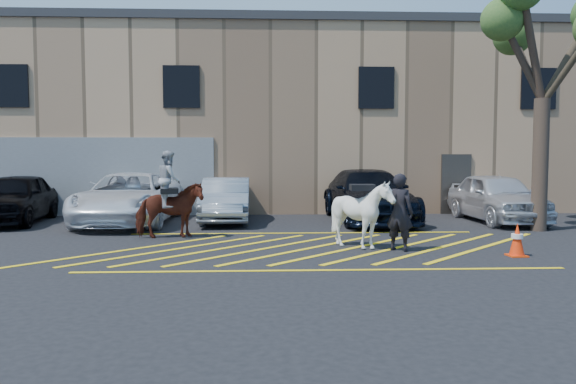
{
  "coord_description": "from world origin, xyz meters",
  "views": [
    {
      "loc": [
        -1.11,
        -13.36,
        2.25
      ],
      "look_at": [
        -0.5,
        0.2,
        1.3
      ],
      "focal_mm": 35.0,
      "sensor_mm": 36.0,
      "label": 1
    }
  ],
  "objects_px": {
    "mounted_bay": "(169,203)",
    "tree": "(544,31)",
    "car_blue_suv": "(368,195)",
    "handler": "(399,212)",
    "car_black_suv": "(14,198)",
    "car_white_suv": "(497,197)",
    "car_silver_sedan": "(226,200)",
    "saddled_white": "(362,214)",
    "car_white_pickup": "(129,198)",
    "traffic_cone": "(517,240)"
  },
  "relations": [
    {
      "from": "car_white_suv",
      "to": "saddled_white",
      "type": "bearing_deg",
      "value": -139.11
    },
    {
      "from": "handler",
      "to": "traffic_cone",
      "type": "xyz_separation_m",
      "value": [
        2.4,
        -0.81,
        -0.53
      ]
    },
    {
      "from": "car_white_suv",
      "to": "mounted_bay",
      "type": "distance_m",
      "value": 10.57
    },
    {
      "from": "saddled_white",
      "to": "handler",
      "type": "bearing_deg",
      "value": -22.3
    },
    {
      "from": "car_white_pickup",
      "to": "saddled_white",
      "type": "xyz_separation_m",
      "value": [
        6.58,
        -5.02,
        0.01
      ]
    },
    {
      "from": "car_white_pickup",
      "to": "car_silver_sedan",
      "type": "distance_m",
      "value": 3.08
    },
    {
      "from": "traffic_cone",
      "to": "car_black_suv",
      "type": "bearing_deg",
      "value": 154.55
    },
    {
      "from": "car_black_suv",
      "to": "mounted_bay",
      "type": "height_order",
      "value": "mounted_bay"
    },
    {
      "from": "car_white_pickup",
      "to": "traffic_cone",
      "type": "xyz_separation_m",
      "value": [
        9.79,
        -6.15,
        -0.44
      ]
    },
    {
      "from": "car_silver_sedan",
      "to": "saddled_white",
      "type": "height_order",
      "value": "saddled_white"
    },
    {
      "from": "handler",
      "to": "traffic_cone",
      "type": "bearing_deg",
      "value": -162.8
    },
    {
      "from": "car_white_suv",
      "to": "mounted_bay",
      "type": "xyz_separation_m",
      "value": [
        -10.11,
        -3.1,
        0.13
      ]
    },
    {
      "from": "traffic_cone",
      "to": "car_blue_suv",
      "type": "bearing_deg",
      "value": 107.56
    },
    {
      "from": "car_white_pickup",
      "to": "mounted_bay",
      "type": "bearing_deg",
      "value": -59.64
    },
    {
      "from": "car_blue_suv",
      "to": "handler",
      "type": "distance_m",
      "value": 5.68
    },
    {
      "from": "car_white_pickup",
      "to": "mounted_bay",
      "type": "height_order",
      "value": "mounted_bay"
    },
    {
      "from": "car_white_suv",
      "to": "handler",
      "type": "bearing_deg",
      "value": -132.57
    },
    {
      "from": "car_blue_suv",
      "to": "mounted_bay",
      "type": "distance_m",
      "value": 6.89
    },
    {
      "from": "car_white_suv",
      "to": "tree",
      "type": "height_order",
      "value": "tree"
    },
    {
      "from": "tree",
      "to": "car_white_pickup",
      "type": "bearing_deg",
      "value": 169.66
    },
    {
      "from": "handler",
      "to": "mounted_bay",
      "type": "relative_size",
      "value": 0.77
    },
    {
      "from": "saddled_white",
      "to": "car_black_suv",
      "type": "bearing_deg",
      "value": 152.81
    },
    {
      "from": "mounted_bay",
      "to": "traffic_cone",
      "type": "distance_m",
      "value": 8.55
    },
    {
      "from": "car_black_suv",
      "to": "car_white_suv",
      "type": "bearing_deg",
      "value": -6.84
    },
    {
      "from": "traffic_cone",
      "to": "tree",
      "type": "relative_size",
      "value": 0.1
    },
    {
      "from": "car_blue_suv",
      "to": "saddled_white",
      "type": "bearing_deg",
      "value": -104.93
    },
    {
      "from": "mounted_bay",
      "to": "traffic_cone",
      "type": "height_order",
      "value": "mounted_bay"
    },
    {
      "from": "car_white_pickup",
      "to": "car_blue_suv",
      "type": "distance_m",
      "value": 7.75
    },
    {
      "from": "handler",
      "to": "saddled_white",
      "type": "xyz_separation_m",
      "value": [
        -0.81,
        0.33,
        -0.08
      ]
    },
    {
      "from": "mounted_bay",
      "to": "tree",
      "type": "distance_m",
      "value": 11.5
    },
    {
      "from": "mounted_bay",
      "to": "traffic_cone",
      "type": "xyz_separation_m",
      "value": [
        7.99,
        -2.99,
        -0.57
      ]
    },
    {
      "from": "car_silver_sedan",
      "to": "car_white_suv",
      "type": "bearing_deg",
      "value": -3.82
    },
    {
      "from": "car_blue_suv",
      "to": "car_white_suv",
      "type": "bearing_deg",
      "value": -8.06
    },
    {
      "from": "mounted_bay",
      "to": "saddled_white",
      "type": "relative_size",
      "value": 1.42
    },
    {
      "from": "traffic_cone",
      "to": "mounted_bay",
      "type": "bearing_deg",
      "value": 159.51
    },
    {
      "from": "mounted_bay",
      "to": "car_silver_sedan",
      "type": "bearing_deg",
      "value": 70.33
    },
    {
      "from": "car_blue_suv",
      "to": "car_black_suv",
      "type": "bearing_deg",
      "value": 177.49
    },
    {
      "from": "saddled_white",
      "to": "traffic_cone",
      "type": "relative_size",
      "value": 2.22
    },
    {
      "from": "car_white_suv",
      "to": "traffic_cone",
      "type": "height_order",
      "value": "car_white_suv"
    },
    {
      "from": "handler",
      "to": "saddled_white",
      "type": "relative_size",
      "value": 1.1
    },
    {
      "from": "car_silver_sedan",
      "to": "saddled_white",
      "type": "relative_size",
      "value": 2.68
    },
    {
      "from": "tree",
      "to": "saddled_white",
      "type": "bearing_deg",
      "value": -153.67
    },
    {
      "from": "car_silver_sedan",
      "to": "traffic_cone",
      "type": "relative_size",
      "value": 5.95
    },
    {
      "from": "mounted_bay",
      "to": "handler",
      "type": "bearing_deg",
      "value": -21.29
    },
    {
      "from": "car_blue_suv",
      "to": "car_white_suv",
      "type": "height_order",
      "value": "car_blue_suv"
    },
    {
      "from": "car_black_suv",
      "to": "handler",
      "type": "height_order",
      "value": "handler"
    },
    {
      "from": "car_silver_sedan",
      "to": "tree",
      "type": "distance_m",
      "value": 10.74
    },
    {
      "from": "car_white_suv",
      "to": "traffic_cone",
      "type": "bearing_deg",
      "value": -111.2
    },
    {
      "from": "mounted_bay",
      "to": "car_black_suv",
      "type": "bearing_deg",
      "value": 148.02
    },
    {
      "from": "tree",
      "to": "car_blue_suv",
      "type": "bearing_deg",
      "value": 150.34
    }
  ]
}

